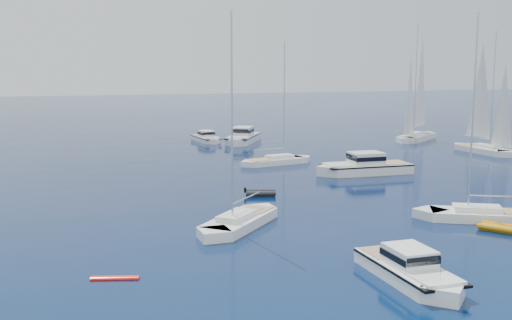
{
  "coord_description": "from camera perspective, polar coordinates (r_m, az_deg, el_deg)",
  "views": [
    {
      "loc": [
        -20.89,
        -33.47,
        11.95
      ],
      "look_at": [
        -2.91,
        26.52,
        2.2
      ],
      "focal_mm": 44.52,
      "sensor_mm": 36.0,
      "label": 1
    }
  ],
  "objects": [
    {
      "name": "sailboat_sails_far",
      "position": [
        100.6,
        14.21,
        1.76
      ],
      "size": [
        11.74,
        10.3,
        18.29
      ],
      "primitive_type": null,
      "rotation": [
        0.0,
        0.0,
        2.24
      ],
      "color": "white",
      "rests_on": "ground"
    },
    {
      "name": "sailboat_centre",
      "position": [
        74.72,
        1.86,
        -0.36
      ],
      "size": [
        10.35,
        4.83,
        14.72
      ],
      "primitive_type": null,
      "rotation": [
        0.0,
        0.0,
        4.94
      ],
      "color": "white",
      "rests_on": "ground"
    },
    {
      "name": "tender_grey_near",
      "position": [
        57.19,
        0.43,
        -3.21
      ],
      "size": [
        3.13,
        2.29,
        0.95
      ],
      "primitive_type": null,
      "rotation": [
        0.0,
        0.0,
        4.45
      ],
      "color": "black",
      "rests_on": "ground"
    },
    {
      "name": "sailboat_mid_r",
      "position": [
        51.4,
        19.68,
        -5.12
      ],
      "size": [
        11.07,
        7.41,
        16.09
      ],
      "primitive_type": null,
      "rotation": [
        0.0,
        0.0,
        1.11
      ],
      "color": "white",
      "rests_on": "ground"
    },
    {
      "name": "kayak_orange",
      "position": [
        36.65,
        -12.54,
        -10.4
      ],
      "size": [
        2.73,
        1.18,
        0.3
      ],
      "primitive_type": null,
      "rotation": [
        0.0,
        0.0,
        1.33
      ],
      "color": "red",
      "rests_on": "ground"
    },
    {
      "name": "motor_cruiser_centre",
      "position": [
        69.14,
        9.64,
        -1.23
      ],
      "size": [
        11.4,
        3.52,
        2.99
      ],
      "primitive_type": null,
      "rotation": [
        0.0,
        0.0,
        1.57
      ],
      "color": "silver",
      "rests_on": "ground"
    },
    {
      "name": "motor_cruiser_distant",
      "position": [
        94.49,
        -1.22,
        1.58
      ],
      "size": [
        8.6,
        11.56,
        2.97
      ],
      "primitive_type": null,
      "rotation": [
        0.0,
        0.0,
        2.63
      ],
      "color": "silver",
      "rests_on": "ground"
    },
    {
      "name": "ground",
      "position": [
        41.22,
        14.78,
        -8.3
      ],
      "size": [
        400.0,
        400.0,
        0.0
      ],
      "primitive_type": "plane",
      "color": "#082851",
      "rests_on": "ground"
    },
    {
      "name": "sailboat_fore",
      "position": [
        46.66,
        -1.51,
        -5.99
      ],
      "size": [
        9.33,
        9.99,
        15.97
      ],
      "primitive_type": null,
      "rotation": [
        0.0,
        0.0,
        2.41
      ],
      "color": "white",
      "rests_on": "ground"
    },
    {
      "name": "sailboat_sails_r",
      "position": [
        89.18,
        19.73,
        0.63
      ],
      "size": [
        4.43,
        11.45,
        16.39
      ],
      "primitive_type": null,
      "rotation": [
        0.0,
        0.0,
        3.28
      ],
      "color": "white",
      "rests_on": "ground"
    },
    {
      "name": "motor_cruiser_near",
      "position": [
        36.51,
        13.69,
        -10.52
      ],
      "size": [
        3.02,
        9.18,
        2.39
      ],
      "primitive_type": null,
      "rotation": [
        0.0,
        0.0,
        3.17
      ],
      "color": "white",
      "rests_on": "ground"
    },
    {
      "name": "motor_cruiser_horizon",
      "position": [
        95.73,
        -4.45,
        1.65
      ],
      "size": [
        3.67,
        8.45,
        2.15
      ],
      "primitive_type": null,
      "rotation": [
        0.0,
        0.0,
        3.29
      ],
      "color": "silver",
      "rests_on": "ground"
    },
    {
      "name": "tender_yellow",
      "position": [
        48.65,
        21.18,
        -5.98
      ],
      "size": [
        3.38,
        3.67,
        0.95
      ],
      "primitive_type": null,
      "rotation": [
        0.0,
        0.0,
        0.64
      ],
      "color": "orange",
      "rests_on": "ground"
    }
  ]
}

